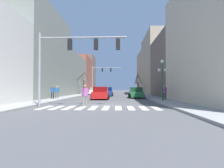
{
  "coord_description": "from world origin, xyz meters",
  "views": [
    {
      "loc": [
        1.33,
        -14.48,
        1.44
      ],
      "look_at": [
        0.03,
        23.35,
        2.32
      ],
      "focal_mm": 28.0,
      "sensor_mm": 36.0,
      "label": 1
    }
  ],
  "objects": [
    {
      "name": "pedestrian_crossing_street",
      "position": [
        6.44,
        4.79,
        1.13
      ],
      "size": [
        0.65,
        0.46,
        1.66
      ],
      "rotation": [
        0.0,
        0.0,
        3.72
      ],
      "color": "#282D47",
      "rests_on": "sidewalk_right"
    },
    {
      "name": "traffic_signal_far",
      "position": [
        -2.9,
        27.33,
        4.9
      ],
      "size": [
        6.93,
        0.28,
        6.76
      ],
      "color": "gray",
      "rests_on": "ground_plane"
    },
    {
      "name": "building_row_left",
      "position": [
        -10.3,
        24.72,
        5.44
      ],
      "size": [
        6.0,
        58.9,
        13.03
      ],
      "color": "beige",
      "rests_on": "ground_plane"
    },
    {
      "name": "street_tree_right_far",
      "position": [
        -5.94,
        21.77,
        2.36
      ],
      "size": [
        3.05,
        1.0,
        4.85
      ],
      "color": "#473828",
      "rests_on": "sidewalk_left"
    },
    {
      "name": "pedestrian_near_right_corner",
      "position": [
        -1.23,
        -1.09,
        1.0
      ],
      "size": [
        0.49,
        0.65,
        1.69
      ],
      "rotation": [
        0.0,
        0.0,
        4.1
      ],
      "color": "#7A705B",
      "rests_on": "ground_plane"
    },
    {
      "name": "sidewalk_right",
      "position": [
        6.19,
        0.0,
        0.07
      ],
      "size": [
        2.22,
        90.0,
        0.15
      ],
      "color": "gray",
      "rests_on": "ground_plane"
    },
    {
      "name": "building_row_right",
      "position": [
        10.3,
        17.66,
        5.81
      ],
      "size": [
        6.0,
        46.73,
        13.01
      ],
      "color": "#BCB299",
      "rests_on": "ground_plane"
    },
    {
      "name": "crosswalk_stripes",
      "position": [
        0.0,
        -1.84,
        0.0
      ],
      "size": [
        8.55,
        2.6,
        0.01
      ],
      "color": "white",
      "rests_on": "ground_plane"
    },
    {
      "name": "car_driving_toward_lane",
      "position": [
        3.94,
        11.21,
        0.73
      ],
      "size": [
        2.04,
        4.76,
        1.55
      ],
      "rotation": [
        0.0,
        0.0,
        1.57
      ],
      "color": "#236B38",
      "rests_on": "ground_plane"
    },
    {
      "name": "pedestrian_on_left_sidewalk",
      "position": [
        -6.42,
        7.44,
        1.08
      ],
      "size": [
        0.67,
        0.28,
        1.57
      ],
      "rotation": [
        0.0,
        0.0,
        0.23
      ],
      "color": "#4C4C51",
      "rests_on": "sidewalk_left"
    },
    {
      "name": "car_parked_left_mid",
      "position": [
        -0.66,
        17.01,
        0.76
      ],
      "size": [
        2.19,
        4.45,
        1.61
      ],
      "rotation": [
        0.0,
        0.0,
        -1.57
      ],
      "color": "navy",
      "rests_on": "ground_plane"
    },
    {
      "name": "street_lamp_right_corner",
      "position": [
        5.83,
        3.35,
        3.11
      ],
      "size": [
        0.95,
        0.36,
        4.18
      ],
      "color": "#1E4C2D",
      "rests_on": "sidewalk_right"
    },
    {
      "name": "car_parked_right_near",
      "position": [
        -3.97,
        24.58,
        0.75
      ],
      "size": [
        1.98,
        4.75,
        1.61
      ],
      "rotation": [
        0.0,
        0.0,
        1.57
      ],
      "color": "white",
      "rests_on": "ground_plane"
    },
    {
      "name": "traffic_signal_near",
      "position": [
        -2.21,
        -1.03,
        4.3
      ],
      "size": [
        6.94,
        0.28,
        5.78
      ],
      "color": "gray",
      "rests_on": "ground_plane"
    },
    {
      "name": "street_tree_left_mid",
      "position": [
        5.88,
        25.46,
        2.27
      ],
      "size": [
        1.86,
        1.96,
        4.81
      ],
      "color": "brown",
      "rests_on": "sidewalk_right"
    },
    {
      "name": "car_driving_away_lane",
      "position": [
        -0.87,
        7.74,
        0.75
      ],
      "size": [
        2.16,
        4.13,
        1.61
      ],
      "rotation": [
        0.0,
        0.0,
        -1.57
      ],
      "color": "red",
      "rests_on": "ground_plane"
    },
    {
      "name": "ground_plane",
      "position": [
        0.0,
        0.0,
        0.0
      ],
      "size": [
        240.0,
        240.0,
        0.0
      ],
      "primitive_type": "plane",
      "color": "#4C4C4F"
    },
    {
      "name": "sidewalk_left",
      "position": [
        -6.19,
        0.0,
        0.07
      ],
      "size": [
        2.22,
        90.0,
        0.15
      ],
      "color": "gray",
      "rests_on": "ground_plane"
    },
    {
      "name": "pedestrian_on_right_sidewalk",
      "position": [
        -6.52,
        6.17,
        1.09
      ],
      "size": [
        0.68,
        0.29,
        1.59
      ],
      "rotation": [
        0.0,
        0.0,
        2.89
      ],
      "color": "black",
      "rests_on": "sidewalk_left"
    }
  ]
}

